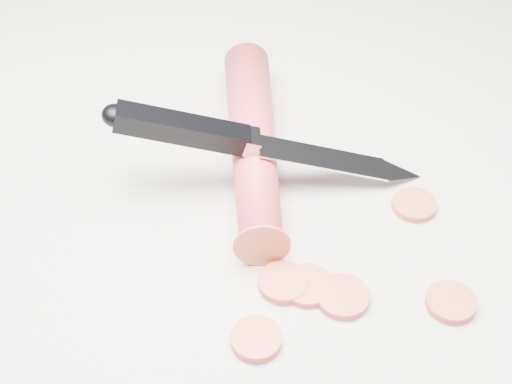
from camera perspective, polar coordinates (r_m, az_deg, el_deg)
name	(u,v)px	position (r m, az deg, el deg)	size (l,w,h in m)	color
ground	(274,210)	(0.51, 1.41, -1.47)	(2.40, 2.40, 0.00)	silver
carrot	(253,141)	(0.53, -0.24, 4.11)	(0.03, 0.03, 0.21)	red
carrot_slice_0	(343,297)	(0.46, 6.95, -8.32)	(0.03, 0.03, 0.01)	#DC5737
carrot_slice_1	(414,205)	(0.52, 12.53, -1.01)	(0.03, 0.03, 0.01)	#DC5737
carrot_slice_2	(451,303)	(0.47, 15.31, -8.53)	(0.03, 0.03, 0.01)	#DC5737
carrot_slice_3	(283,283)	(0.46, 2.20, -7.28)	(0.03, 0.03, 0.01)	#DC5737
carrot_slice_4	(256,339)	(0.44, 0.03, -11.70)	(0.03, 0.03, 0.01)	#DC5737
carrot_slice_5	(307,286)	(0.46, 4.12, -7.49)	(0.03, 0.03, 0.01)	#DC5737
kitchen_knife	(270,142)	(0.50, 1.09, 4.02)	(0.22, 0.11, 0.08)	#B8BABF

